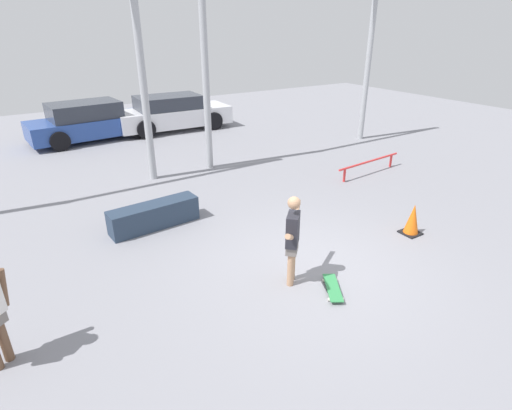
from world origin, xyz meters
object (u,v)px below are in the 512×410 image
at_px(skateboarder, 293,237).
at_px(traffic_cone, 413,220).
at_px(parked_car_white, 172,113).
at_px(skateboard, 333,288).
at_px(grind_rail, 369,163).
at_px(grind_box, 154,215).
at_px(parked_car_blue, 90,122).

distance_m(skateboarder, traffic_cone, 3.21).
bearing_deg(parked_car_white, skateboard, -97.24).
relative_size(skateboarder, traffic_cone, 2.39).
bearing_deg(skateboard, parked_car_white, 22.40).
xyz_separation_m(skateboarder, parked_car_white, (2.32, 11.22, -0.20)).
bearing_deg(grind_rail, skateboard, -141.92).
height_order(skateboarder, grind_rail, skateboarder).
bearing_deg(grind_rail, grind_box, 179.26).
bearing_deg(skateboarder, grind_rail, -14.50).
xyz_separation_m(skateboard, parked_car_white, (1.88, 11.79, 0.62)).
height_order(grind_box, traffic_cone, traffic_cone).
xyz_separation_m(skateboarder, traffic_cone, (3.16, 0.06, -0.56)).
bearing_deg(parked_car_white, grind_rail, -68.90).
height_order(skateboard, parked_car_white, parked_car_white).
bearing_deg(parked_car_blue, grind_rail, -59.24).
distance_m(grind_rail, parked_car_white, 8.58).
relative_size(grind_box, parked_car_white, 0.42).
bearing_deg(skateboarder, traffic_cone, -44.73).
relative_size(skateboard, parked_car_blue, 0.17).
distance_m(skateboard, parked_car_blue, 12.04).
distance_m(skateboarder, skateboard, 1.08).
bearing_deg(parked_car_blue, skateboard, -89.08).
xyz_separation_m(skateboard, grind_box, (-1.69, 3.77, 0.20)).
bearing_deg(skateboarder, grind_box, 65.61).
xyz_separation_m(parked_car_blue, parked_car_white, (3.19, -0.17, 0.00)).
xyz_separation_m(grind_rail, traffic_cone, (-1.99, -3.07, -0.00)).
bearing_deg(skateboard, grind_rail, -20.45).
height_order(skateboard, grind_rail, grind_rail).
bearing_deg(grind_box, parked_car_white, 65.98).
bearing_deg(parked_car_white, parked_car_blue, 178.85).
bearing_deg(parked_car_white, grind_box, -112.19).
relative_size(grind_box, grind_rail, 0.74).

